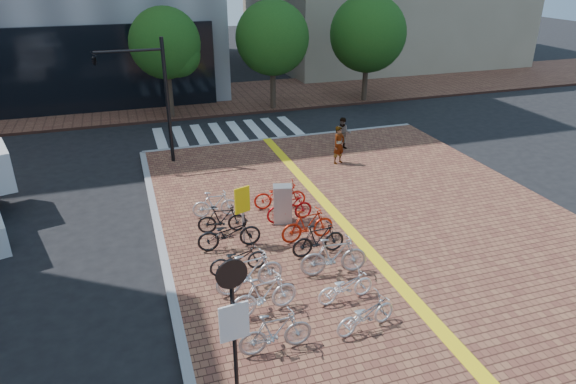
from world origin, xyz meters
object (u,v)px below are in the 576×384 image
object	(u,v)px
bike_12	(289,208)
pedestrian_a	(339,145)
utility_box	(283,204)
bike_13	(280,195)
bike_1	(264,295)
bike_0	(276,332)
bike_8	(345,286)
bike_7	(366,314)
bike_9	(334,256)
bike_2	(250,272)
yellow_sign	(243,205)
bike_11	(308,225)
bike_10	(319,239)
bike_3	(238,259)
bike_6	(215,204)
bike_5	(222,219)
pedestrian_b	(343,133)
notice_sign	(233,314)
traffic_light_pole	(134,80)
bike_4	(229,233)

from	to	relation	value
bike_12	pedestrian_a	xyz separation A→B (m)	(3.75, 4.50, 0.34)
pedestrian_a	utility_box	bearing A→B (deg)	-154.06
bike_13	bike_1	bearing A→B (deg)	166.85
bike_0	bike_1	size ratio (longest dim) A/B	0.96
utility_box	bike_8	bearing A→B (deg)	-87.38
bike_7	bike_9	xyz separation A→B (m)	(0.21, 2.45, 0.14)
bike_2	yellow_sign	distance (m)	2.64
bike_8	utility_box	world-z (taller)	utility_box
bike_9	bike_11	xyz separation A→B (m)	(-0.03, 2.05, -0.05)
bike_10	bike_11	xyz separation A→B (m)	(-0.01, 0.92, 0.02)
bike_3	bike_6	xyz separation A→B (m)	(0.05, 3.63, 0.03)
bike_6	bike_8	size ratio (longest dim) A/B	0.97
bike_5	pedestrian_b	bearing A→B (deg)	-39.79
bike_8	bike_12	world-z (taller)	bike_12
notice_sign	traffic_light_pole	size ratio (longest dim) A/B	0.62
bike_0	bike_2	xyz separation A→B (m)	(0.03, 2.45, 0.05)
bike_3	bike_7	distance (m)	4.11
bike_5	notice_sign	size ratio (longest dim) A/B	0.49
pedestrian_a	notice_sign	distance (m)	13.59
pedestrian_a	yellow_sign	bearing A→B (deg)	-157.85
bike_2	pedestrian_b	world-z (taller)	pedestrian_b
bike_1	pedestrian_a	bearing A→B (deg)	-41.28
bike_9	bike_6	bearing A→B (deg)	34.81
bike_11	bike_13	distance (m)	2.48
bike_1	notice_sign	world-z (taller)	notice_sign
bike_12	bike_6	bearing A→B (deg)	61.84
bike_11	notice_sign	xyz separation A→B (m)	(-3.57, -5.57, 1.53)
bike_1	bike_13	world-z (taller)	bike_1
bike_8	bike_10	xyz separation A→B (m)	(0.17, 2.36, 0.09)
bike_5	notice_sign	distance (m)	7.17
bike_1	bike_7	size ratio (longest dim) A/B	1.08
bike_0	bike_10	distance (m)	4.36
bike_10	notice_sign	distance (m)	6.07
bike_1	bike_2	distance (m)	1.05
bike_6	bike_2	bearing A→B (deg)	-172.50
bike_4	bike_10	bearing A→B (deg)	-115.00
bike_7	bike_5	bearing A→B (deg)	9.41
pedestrian_b	bike_1	bearing A→B (deg)	-100.77
utility_box	bike_2	bearing A→B (deg)	-120.21
bike_0	yellow_sign	world-z (taller)	yellow_sign
bike_0	bike_5	distance (m)	5.87
bike_11	bike_1	bearing A→B (deg)	139.41
bike_0	traffic_light_pole	xyz separation A→B (m)	(-2.01, 12.98, 3.15)
bike_3	pedestrian_b	bearing A→B (deg)	-43.43
pedestrian_b	notice_sign	bearing A→B (deg)	-99.81
bike_8	traffic_light_pole	world-z (taller)	traffic_light_pole
bike_8	pedestrian_a	size ratio (longest dim) A/B	0.97
bike_5	bike_12	bearing A→B (deg)	-79.78
bike_12	utility_box	xyz separation A→B (m)	(-0.24, 0.01, 0.18)
bike_12	bike_7	bearing A→B (deg)	177.06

